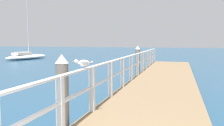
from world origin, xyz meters
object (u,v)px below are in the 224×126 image
dock_piling_near (63,98)px  dock_piling_far (138,62)px  boat_0 (27,56)px  seagull_foreground (83,63)px

dock_piling_near → dock_piling_far: same height
boat_0 → dock_piling_near: bearing=-41.2°
dock_piling_near → seagull_foreground: size_ratio=5.03×
dock_piling_near → boat_0: boat_0 is taller
dock_piling_far → boat_0: bearing=147.0°
dock_piling_near → dock_piling_far: 9.23m
dock_piling_near → dock_piling_far: bearing=90.0°
seagull_foreground → boat_0: boat_0 is taller
dock_piling_far → boat_0: (-16.05, 10.44, -0.62)m
dock_piling_near → seagull_foreground: dock_piling_near is taller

